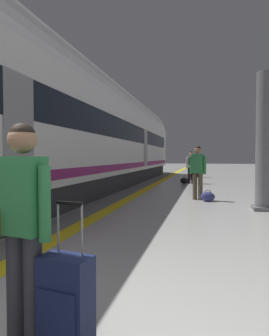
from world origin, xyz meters
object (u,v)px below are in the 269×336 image
Objects in this scene: traveller_foreground at (21,216)px; passenger_far at (196,163)px; high_speed_train at (70,126)px; platform_pillar at (265,144)px; passenger_mid at (191,164)px; suitcase_far at (191,172)px; duffel_bag_near at (208,197)px; rolling_suitcase_foreground at (66,298)px; passenger_near at (198,168)px; duffel_bag_mid at (184,181)px.

passenger_far is at bearing 87.81° from traveller_foreground.
high_speed_train is 6.46m from platform_pillar.
suitcase_far is (-0.19, 4.69, -0.65)m from passenger_mid.
high_speed_train is at bearing 165.93° from platform_pillar.
platform_pillar is at bearing -40.99° from duffel_bag_near.
rolling_suitcase_foreground is at bearing -91.10° from passenger_far.
duffel_bag_near is at bearing 82.18° from rolling_suitcase_foreground.
passenger_near reaches higher than traveller_foreground.
passenger_near is at bearing 84.74° from rolling_suitcase_foreground.
duffel_bag_near is at bearing -82.69° from passenger_mid.
passenger_near reaches higher than passenger_mid.
passenger_far is (0.13, 5.00, -0.05)m from passenger_mid.
passenger_far is (4.10, 11.08, -1.55)m from high_speed_train.
rolling_suitcase_foreground is (0.37, -0.01, -0.59)m from traveller_foreground.
duffel_bag_mid is (3.65, 5.90, -2.35)m from high_speed_train.
duffel_bag_mid is 0.27× the size of passenger_far.
high_speed_train is 19.32× the size of passenger_near.
traveller_foreground is 14.11m from passenger_mid.
rolling_suitcase_foreground is 0.67× the size of passenger_far.
passenger_far is at bearing 69.67° from high_speed_train.
passenger_near is 6.11m from passenger_mid.
traveller_foreground is at bearing -100.48° from duffel_bag_near.
high_speed_train is 31.61× the size of rolling_suitcase_foreground.
traveller_foreground is 0.46× the size of platform_pillar.
high_speed_train is 20.06× the size of passenger_mid.
duffel_bag_mid is 8.04m from platform_pillar.
duffel_bag_near and duffel_bag_mid have the same top height.
duffel_bag_near is 2.45m from platform_pillar.
duffel_bag_mid is 5.26m from passenger_far.
traveller_foreground reaches higher than suitcase_far.
platform_pillar is (6.22, -1.56, -0.78)m from high_speed_train.
high_speed_train is 77.19× the size of duffel_bag_mid.
traveller_foreground reaches higher than rolling_suitcase_foreground.
passenger_near is 6.03m from duffel_bag_mid.
traveller_foreground is 1.55× the size of rolling_suitcase_foreground.
duffel_bag_mid is 0.12× the size of platform_pillar.
high_speed_train reaches higher than traveller_foreground.
passenger_far is (0.73, 19.10, -0.01)m from traveller_foreground.
duffel_bag_near is at bearing -79.58° from duffel_bag_mid.
duffel_bag_mid is 0.68× the size of suitcase_far.
rolling_suitcase_foreground is 0.30× the size of platform_pillar.
suitcase_far is at bearing 95.23° from duffel_bag_near.
passenger_mid is at bearing 56.82° from high_speed_train.
high_speed_train is 52.16× the size of suitcase_far.
high_speed_train is 11.62m from suitcase_far.
passenger_near is 2.70× the size of suitcase_far.
passenger_near reaches higher than duffel_bag_mid.
suitcase_far is (3.78, 10.77, -2.15)m from high_speed_train.
passenger_near is at bearing 135.44° from duffel_bag_near.
high_speed_train reaches higher than suitcase_far.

